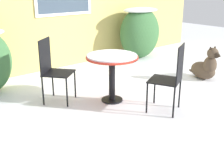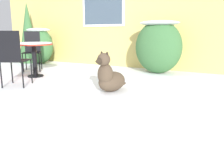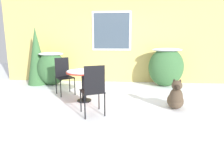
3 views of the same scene
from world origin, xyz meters
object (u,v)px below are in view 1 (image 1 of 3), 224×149
object	(u,v)px
patio_chair_near_table	(53,68)
dog	(205,67)
patio_chair_far_side	(171,76)
patio_table	(112,63)

from	to	relation	value
patio_chair_near_table	dog	size ratio (longest dim) A/B	1.28
patio_chair_near_table	patio_chair_far_side	xyz separation A→B (m)	(1.07, -1.40, 0.00)
patio_table	dog	size ratio (longest dim) A/B	1.04
patio_table	patio_chair_far_side	world-z (taller)	patio_chair_far_side
patio_table	patio_chair_near_table	world-z (taller)	patio_chair_near_table
patio_chair_far_side	dog	size ratio (longest dim) A/B	1.28
patio_chair_near_table	patio_chair_far_side	size ratio (longest dim) A/B	1.00
patio_chair_near_table	patio_chair_far_side	bearing A→B (deg)	-91.54
patio_table	patio_chair_near_table	distance (m)	0.90
patio_table	patio_chair_near_table	bearing A→B (deg)	139.99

